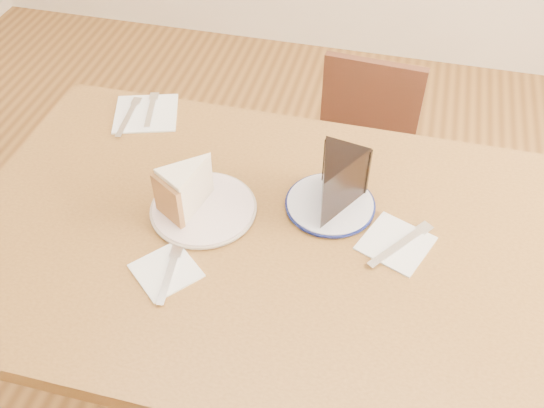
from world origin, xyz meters
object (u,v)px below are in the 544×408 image
Objects in this scene: plate_cream at (204,209)px; plate_navy at (330,204)px; carrot_cake at (192,187)px; chocolate_cake at (334,188)px; table at (255,264)px; chair_far at (357,169)px.

plate_navy is (0.25, 0.08, 0.00)m from plate_cream.
carrot_cake is (-0.28, -0.07, 0.05)m from plate_navy.
chocolate_cake reaches higher than carrot_cake.
table is 1.67× the size of chair_far.
table is at bearing 15.48° from carrot_cake.
carrot_cake is at bearing 22.62° from chocolate_cake.
plate_navy reaches higher than chair_far.
carrot_cake reaches higher than plate_navy.
chocolate_cake reaches higher than table.
chair_far is at bearing -80.14° from chocolate_cake.
plate_cream is at bearing 163.67° from table.
chocolate_cake is (-0.01, -0.54, 0.42)m from chair_far.
chair_far is at bearing 88.43° from plate_navy.
plate_navy is (-0.01, -0.53, 0.36)m from chair_far.
plate_cream is at bearing 16.79° from carrot_cake.
chocolate_cake is (0.26, 0.07, 0.06)m from plate_cream.
plate_navy is (0.14, 0.11, 0.10)m from table.
table reaches higher than chair_far.
table is 0.20m from plate_navy.
table is at bearing -140.39° from plate_navy.
plate_cream is 1.17× the size of plate_navy.
chair_far is 0.78m from carrot_cake.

